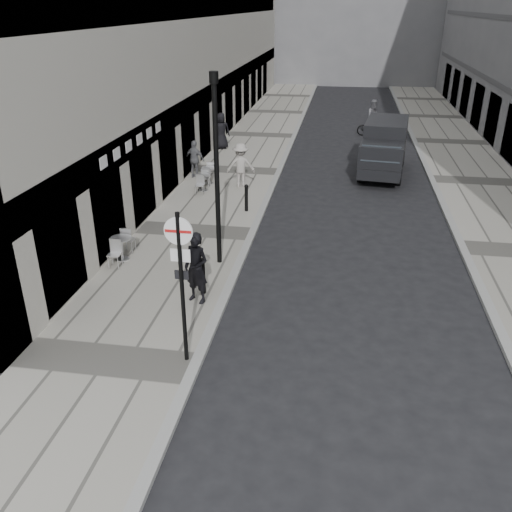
{
  "coord_description": "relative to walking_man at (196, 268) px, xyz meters",
  "views": [
    {
      "loc": [
        2.89,
        -6.6,
        7.35
      ],
      "look_at": [
        0.87,
        5.91,
        1.4
      ],
      "focal_mm": 38.0,
      "sensor_mm": 36.0,
      "label": 1
    }
  ],
  "objects": [
    {
      "name": "ground",
      "position": [
        0.65,
        -5.58,
        -1.09
      ],
      "size": [
        120.0,
        120.0,
        0.0
      ],
      "primitive_type": "plane",
      "color": "black",
      "rests_on": "ground"
    },
    {
      "name": "sidewalk",
      "position": [
        -1.35,
        12.42,
        -1.03
      ],
      "size": [
        4.0,
        60.0,
        0.12
      ],
      "primitive_type": "cube",
      "color": "gray",
      "rests_on": "ground"
    },
    {
      "name": "far_sidewalk",
      "position": [
        9.65,
        12.42,
        -1.03
      ],
      "size": [
        4.0,
        60.0,
        0.12
      ],
      "primitive_type": "cube",
      "color": "gray",
      "rests_on": "ground"
    },
    {
      "name": "walking_man",
      "position": [
        0.0,
        0.0,
        0.0
      ],
      "size": [
        0.83,
        0.69,
        1.94
      ],
      "primitive_type": "imported",
      "rotation": [
        0.0,
        0.0,
        -0.38
      ],
      "color": "black",
      "rests_on": "sidewalk"
    },
    {
      "name": "sign_post",
      "position": [
        0.42,
        -2.58,
        1.27
      ],
      "size": [
        0.6,
        0.09,
        3.5
      ],
      "rotation": [
        0.0,
        0.0,
        -0.01
      ],
      "color": "black",
      "rests_on": "sidewalk"
    },
    {
      "name": "lamppost",
      "position": [
        0.05,
        2.44,
        2.14
      ],
      "size": [
        0.25,
        0.25,
        5.58
      ],
      "color": "black",
      "rests_on": "sidewalk"
    },
    {
      "name": "bollard_near",
      "position": [
        0.05,
        0.44,
        -0.48
      ],
      "size": [
        0.13,
        0.13,
        0.98
      ],
      "primitive_type": "cylinder",
      "color": "black",
      "rests_on": "sidewalk"
    },
    {
      "name": "bollard_far",
      "position": [
        0.08,
        6.98,
        -0.48
      ],
      "size": [
        0.13,
        0.13,
        0.98
      ],
      "primitive_type": "cylinder",
      "color": "black",
      "rests_on": "sidewalk"
    },
    {
      "name": "panel_van",
      "position": [
        5.47,
        13.39,
        0.25
      ],
      "size": [
        2.45,
        5.22,
        2.37
      ],
      "rotation": [
        0.0,
        0.0,
        -0.12
      ],
      "color": "black",
      "rests_on": "ground"
    },
    {
      "name": "cyclist",
      "position": [
        5.3,
        21.46,
        -0.26
      ],
      "size": [
        2.07,
        1.1,
        2.12
      ],
      "rotation": [
        0.0,
        0.0,
        0.22
      ],
      "color": "black",
      "rests_on": "ground"
    },
    {
      "name": "pedestrian_a",
      "position": [
        -2.95,
        10.88,
        -0.12
      ],
      "size": [
        1.07,
        0.69,
        1.69
      ],
      "primitive_type": "imported",
      "rotation": [
        0.0,
        0.0,
        2.84
      ],
      "color": "slate",
      "rests_on": "sidewalk"
    },
    {
      "name": "pedestrian_b",
      "position": [
        -0.69,
        9.95,
        -0.04
      ],
      "size": [
        1.32,
        0.92,
        1.86
      ],
      "primitive_type": "imported",
      "rotation": [
        0.0,
        0.0,
        3.34
      ],
      "color": "#A19A94",
      "rests_on": "sidewalk"
    },
    {
      "name": "pedestrian_c",
      "position": [
        -2.95,
        16.35,
        -0.01
      ],
      "size": [
        1.08,
        0.87,
        1.92
      ],
      "primitive_type": "imported",
      "rotation": [
        0.0,
        0.0,
        3.46
      ],
      "color": "black",
      "rests_on": "sidewalk"
    },
    {
      "name": "cafe_table_near",
      "position": [
        -2.95,
        2.13,
        -0.54
      ],
      "size": [
        0.66,
        1.5,
        0.85
      ],
      "color": "silver",
      "rests_on": "sidewalk"
    },
    {
      "name": "cafe_table_mid",
      "position": [
        -2.15,
        9.11,
        -0.56
      ],
      "size": [
        0.63,
        1.42,
        0.81
      ],
      "color": "#B6B7B9",
      "rests_on": "sidewalk"
    },
    {
      "name": "cafe_table_far",
      "position": [
        -2.15,
        10.13,
        -0.55
      ],
      "size": [
        0.65,
        1.47,
        0.83
      ],
      "color": "silver",
      "rests_on": "sidewalk"
    }
  ]
}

